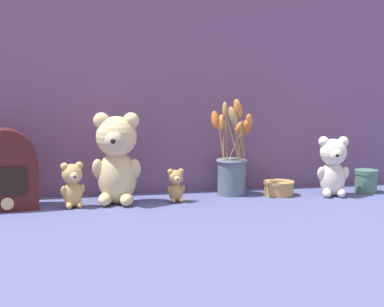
% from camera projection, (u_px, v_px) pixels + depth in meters
% --- Properties ---
extents(ground_plane, '(4.00, 4.00, 0.00)m').
position_uv_depth(ground_plane, '(193.00, 201.00, 1.82)').
color(ground_plane, '#4C5184').
extents(backdrop_wall, '(1.68, 0.02, 0.66)m').
position_uv_depth(backdrop_wall, '(183.00, 94.00, 1.94)').
color(backdrop_wall, '#704C70').
rests_on(backdrop_wall, ground).
extents(teddy_bear_large, '(0.16, 0.14, 0.28)m').
position_uv_depth(teddy_bear_large, '(117.00, 157.00, 1.77)').
color(teddy_bear_large, '#DBBC84').
rests_on(teddy_bear_large, ground).
extents(teddy_bear_medium, '(0.11, 0.10, 0.19)m').
position_uv_depth(teddy_bear_medium, '(333.00, 165.00, 1.89)').
color(teddy_bear_medium, beige).
rests_on(teddy_bear_medium, ground).
extents(teddy_bear_small, '(0.08, 0.07, 0.14)m').
position_uv_depth(teddy_bear_small, '(72.00, 184.00, 1.73)').
color(teddy_bear_small, tan).
rests_on(teddy_bear_small, ground).
extents(teddy_bear_tiny, '(0.06, 0.05, 0.10)m').
position_uv_depth(teddy_bear_tiny, '(176.00, 185.00, 1.81)').
color(teddy_bear_tiny, tan).
rests_on(teddy_bear_tiny, ground).
extents(flower_vase, '(0.14, 0.15, 0.32)m').
position_uv_depth(flower_vase, '(232.00, 165.00, 1.91)').
color(flower_vase, slate).
rests_on(flower_vase, ground).
extents(vintage_radio, '(0.19, 0.14, 0.23)m').
position_uv_depth(vintage_radio, '(5.00, 171.00, 1.71)').
color(vintage_radio, '#4C1919').
rests_on(vintage_radio, ground).
extents(decorative_tin_tall, '(0.10, 0.10, 0.05)m').
position_uv_depth(decorative_tin_tall, '(279.00, 188.00, 1.92)').
color(decorative_tin_tall, tan).
rests_on(decorative_tin_tall, ground).
extents(decorative_tin_short, '(0.08, 0.08, 0.08)m').
position_uv_depth(decorative_tin_short, '(366.00, 181.00, 1.96)').
color(decorative_tin_short, '#47705B').
rests_on(decorative_tin_short, ground).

